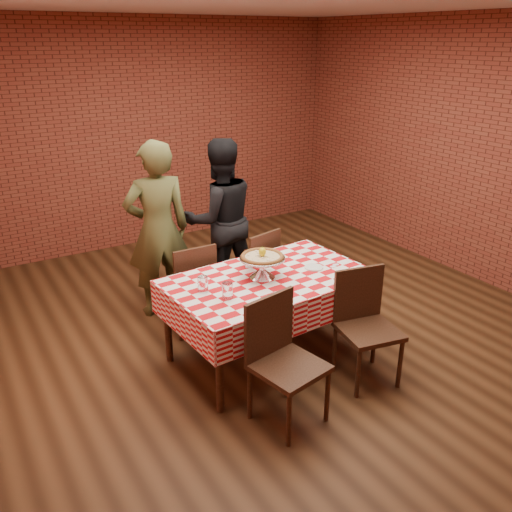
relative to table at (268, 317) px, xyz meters
name	(u,v)px	position (x,y,z in m)	size (l,w,h in m)	color
ground	(269,332)	(0.22, 0.33, -0.38)	(6.00, 6.00, 0.00)	black
back_wall	(145,135)	(0.22, 3.33, 1.08)	(5.50, 5.50, 0.00)	maroon
table	(268,317)	(0.00, 0.00, 0.00)	(1.68, 1.01, 0.75)	#412617
tablecloth	(269,293)	(0.00, 0.00, 0.24)	(1.71, 1.04, 0.29)	#BA0D14
pizza_stand	(262,267)	(-0.04, 0.04, 0.47)	(0.39, 0.39, 0.17)	silver
pizza	(262,257)	(-0.04, 0.04, 0.56)	(0.36, 0.36, 0.03)	#CDBB8C
lemon	(262,252)	(-0.04, 0.04, 0.61)	(0.06, 0.06, 0.08)	yellow
water_glass_left	(227,291)	(-0.49, -0.17, 0.45)	(0.08, 0.08, 0.13)	white
water_glass_right	(203,284)	(-0.59, 0.04, 0.45)	(0.08, 0.08, 0.13)	white
side_plate	(314,267)	(0.44, -0.04, 0.39)	(0.16, 0.16, 0.01)	white
sweetener_packet_a	(333,267)	(0.60, -0.11, 0.39)	(0.05, 0.04, 0.01)	white
sweetener_packet_b	(336,265)	(0.65, -0.09, 0.39)	(0.05, 0.04, 0.01)	white
condiment_caddy	(250,258)	(-0.01, 0.28, 0.46)	(0.10, 0.08, 0.15)	silver
chair_near_left	(289,365)	(-0.35, -0.81, 0.10)	(0.46, 0.46, 0.94)	#412617
chair_near_right	(369,330)	(0.49, -0.73, 0.09)	(0.44, 0.44, 0.92)	#412617
chair_far_left	(188,286)	(-0.38, 0.80, 0.07)	(0.42, 0.42, 0.90)	#412617
chair_far_right	(252,270)	(0.33, 0.82, 0.07)	(0.41, 0.41, 0.89)	#412617
diner_olive	(158,230)	(-0.47, 1.27, 0.51)	(0.64, 0.42, 1.77)	#494A26
diner_black	(220,219)	(0.25, 1.34, 0.48)	(0.83, 0.64, 1.70)	black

